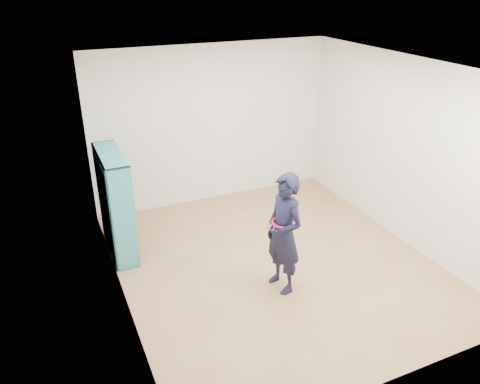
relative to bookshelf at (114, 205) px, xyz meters
name	(u,v)px	position (x,y,z in m)	size (l,w,h in m)	color
floor	(274,262)	(1.86, -1.19, -0.71)	(4.50, 4.50, 0.00)	#996845
ceiling	(281,68)	(1.86, -1.19, 1.89)	(4.50, 4.50, 0.00)	white
wall_left	(114,204)	(-0.14, -1.19, 0.59)	(0.02, 4.50, 2.60)	silver
wall_right	(404,152)	(3.86, -1.19, 0.59)	(0.02, 4.50, 2.60)	silver
wall_back	(213,125)	(1.86, 1.06, 0.59)	(4.00, 0.02, 2.60)	silver
wall_front	(404,271)	(1.86, -3.44, 0.59)	(4.00, 0.02, 2.60)	silver
bookshelf	(114,205)	(0.00, 0.00, 0.00)	(0.32, 1.09, 1.45)	teal
person	(284,234)	(1.69, -1.70, 0.06)	(0.45, 0.61, 1.53)	black
smartphone	(269,227)	(1.52, -1.63, 0.16)	(0.05, 0.09, 0.12)	silver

